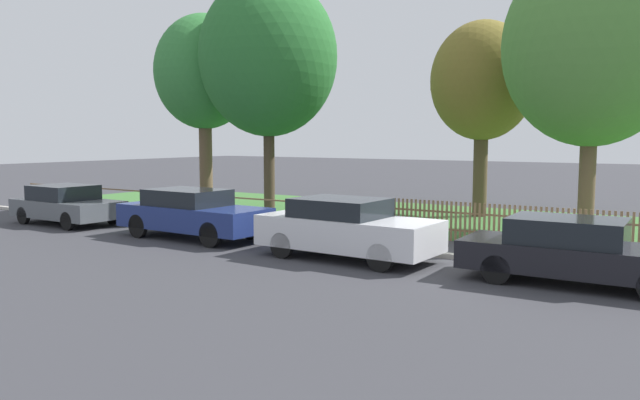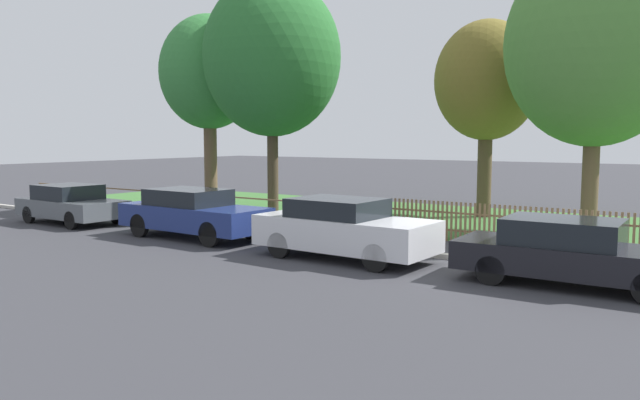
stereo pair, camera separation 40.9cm
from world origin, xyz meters
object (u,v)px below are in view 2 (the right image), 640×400
object	(u,v)px
covered_motorcycle	(358,215)
tree_far_left	(596,44)
parked_car_silver_hatchback	(71,204)
parked_car_navy_estate	(343,228)
parked_car_red_compact	(571,252)
tree_mid_park	(487,82)
tree_behind_motorcycle	(272,57)
tree_nearest_kerb	(209,73)
parked_car_black_saloon	(193,213)

from	to	relation	value
covered_motorcycle	tree_far_left	size ratio (longest dim) A/B	0.24
parked_car_silver_hatchback	parked_car_navy_estate	bearing A→B (deg)	0.93
parked_car_navy_estate	tree_far_left	distance (m)	9.28
parked_car_silver_hatchback	parked_car_red_compact	xyz separation A→B (m)	(15.80, 0.07, 0.01)
parked_car_navy_estate	tree_mid_park	bearing A→B (deg)	91.58
parked_car_red_compact	tree_far_left	xyz separation A→B (m)	(-0.96, 6.69, 4.80)
tree_far_left	covered_motorcycle	bearing A→B (deg)	-144.61
tree_behind_motorcycle	tree_mid_park	distance (m)	7.74
tree_behind_motorcycle	tree_far_left	world-z (taller)	tree_behind_motorcycle
parked_car_navy_estate	covered_motorcycle	size ratio (longest dim) A/B	2.14
covered_motorcycle	tree_behind_motorcycle	xyz separation A→B (m)	(-5.32, 2.81, 5.13)
parked_car_red_compact	tree_far_left	size ratio (longest dim) A/B	0.53
tree_behind_motorcycle	tree_mid_park	world-z (taller)	tree_behind_motorcycle
tree_behind_motorcycle	tree_far_left	distance (m)	10.84
parked_car_navy_estate	tree_behind_motorcycle	bearing A→B (deg)	141.03
parked_car_red_compact	tree_nearest_kerb	world-z (taller)	tree_nearest_kerb
parked_car_navy_estate	tree_far_left	bearing A→B (deg)	61.09
tree_far_left	tree_behind_motorcycle	bearing A→B (deg)	-174.30
parked_car_red_compact	parked_car_navy_estate	bearing A→B (deg)	-179.37
tree_mid_park	tree_far_left	distance (m)	4.85
covered_motorcycle	tree_mid_park	size ratio (longest dim) A/B	0.29
parked_car_navy_estate	parked_car_red_compact	distance (m)	5.05
tree_nearest_kerb	tree_behind_motorcycle	world-z (taller)	tree_behind_motorcycle
parked_car_navy_estate	tree_far_left	xyz separation A→B (m)	(4.09, 6.86, 4.73)
parked_car_red_compact	tree_behind_motorcycle	world-z (taller)	tree_behind_motorcycle
parked_car_silver_hatchback	parked_car_navy_estate	size ratio (longest dim) A/B	0.91
parked_car_silver_hatchback	covered_motorcycle	size ratio (longest dim) A/B	1.96
parked_car_silver_hatchback	tree_nearest_kerb	bearing A→B (deg)	82.22
parked_car_silver_hatchback	parked_car_red_compact	distance (m)	15.80
tree_behind_motorcycle	parked_car_navy_estate	bearing A→B (deg)	-40.84
tree_behind_motorcycle	tree_far_left	bearing A→B (deg)	5.70
covered_motorcycle	tree_behind_motorcycle	bearing A→B (deg)	146.92
parked_car_silver_hatchback	covered_motorcycle	bearing A→B (deg)	18.55
tree_mid_park	tree_behind_motorcycle	bearing A→B (deg)	-151.39
parked_car_silver_hatchback	tree_mid_park	distance (m)	14.88
parked_car_silver_hatchback	parked_car_black_saloon	xyz separation A→B (m)	(5.57, 0.11, 0.07)
tree_nearest_kerb	tree_far_left	world-z (taller)	tree_far_left
tree_far_left	parked_car_red_compact	bearing A→B (deg)	-81.80
parked_car_navy_estate	tree_nearest_kerb	bearing A→B (deg)	151.45
tree_behind_motorcycle	parked_car_silver_hatchback	bearing A→B (deg)	-125.50
parked_car_silver_hatchback	tree_behind_motorcycle	distance (m)	8.65
parked_car_navy_estate	covered_motorcycle	world-z (taller)	parked_car_navy_estate
parked_car_red_compact	covered_motorcycle	bearing A→B (deg)	155.10
parked_car_silver_hatchback	tree_far_left	size ratio (longest dim) A/B	0.47
parked_car_navy_estate	parked_car_red_compact	size ratio (longest dim) A/B	0.97
parked_car_silver_hatchback	tree_nearest_kerb	size ratio (longest dim) A/B	0.52
parked_car_red_compact	covered_motorcycle	xyz separation A→B (m)	(-6.43, 2.81, -0.03)
parked_car_navy_estate	parked_car_red_compact	world-z (taller)	parked_car_navy_estate
parked_car_navy_estate	covered_motorcycle	xyz separation A→B (m)	(-1.38, 2.98, -0.11)
tree_nearest_kerb	tree_behind_motorcycle	size ratio (longest dim) A/B	0.88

